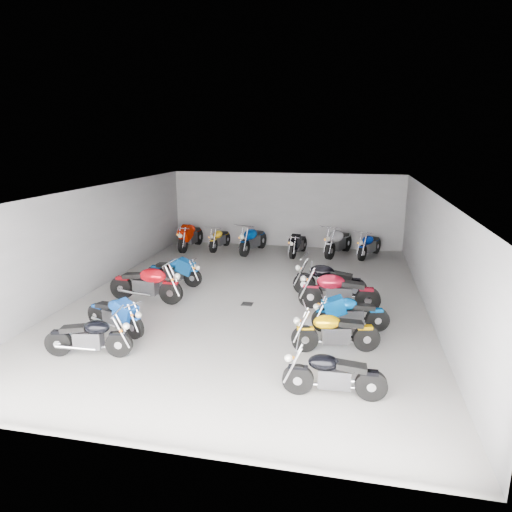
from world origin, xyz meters
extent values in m
plane|color=gray|center=(0.00, 0.00, 0.00)|extent=(14.00, 14.00, 0.00)
cube|color=gray|center=(0.00, 7.00, 1.60)|extent=(10.00, 0.10, 3.20)
cube|color=gray|center=(-5.00, 0.00, 1.60)|extent=(0.10, 14.00, 3.20)
cube|color=gray|center=(5.00, 0.00, 1.60)|extent=(0.10, 14.00, 3.20)
cube|color=#232326|center=(0.00, 0.00, 3.22)|extent=(10.00, 14.00, 0.04)
cube|color=black|center=(0.00, -0.50, 0.01)|extent=(0.32, 0.32, 0.01)
cylinder|color=black|center=(-2.00, -4.25, 0.30)|extent=(0.60, 0.21, 0.59)
cylinder|color=black|center=(-3.32, -4.46, 0.30)|extent=(0.61, 0.23, 0.59)
cube|color=#2D2D30|center=(-2.66, -4.35, 0.39)|extent=(0.64, 0.37, 0.37)
ellipsoid|color=black|center=(-2.46, -4.32, 0.68)|extent=(0.68, 0.47, 0.33)
cube|color=black|center=(-2.95, -4.40, 0.65)|extent=(0.60, 0.35, 0.17)
cylinder|color=black|center=(-2.11, -3.31, 0.29)|extent=(0.59, 0.32, 0.59)
cylinder|color=black|center=(-3.35, -2.83, 0.29)|extent=(0.60, 0.34, 0.59)
cube|color=#2D2D30|center=(-2.73, -3.07, 0.39)|extent=(0.66, 0.47, 0.37)
ellipsoid|color=#0E3F99|center=(-2.55, -3.14, 0.68)|extent=(0.72, 0.57, 0.33)
cube|color=black|center=(-3.01, -2.96, 0.64)|extent=(0.61, 0.44, 0.17)
cylinder|color=black|center=(-2.14, -0.94, 0.35)|extent=(0.71, 0.19, 0.70)
cylinder|color=black|center=(-3.72, -0.84, 0.35)|extent=(0.71, 0.21, 0.70)
cube|color=#2D2D30|center=(-2.93, -0.89, 0.46)|extent=(0.73, 0.37, 0.44)
ellipsoid|color=#A60812|center=(-2.69, -0.90, 0.81)|extent=(0.77, 0.48, 0.39)
cube|color=black|center=(-3.28, -0.87, 0.77)|extent=(0.68, 0.35, 0.20)
cylinder|color=black|center=(-2.06, 0.69, 0.30)|extent=(0.61, 0.18, 0.60)
cylinder|color=black|center=(-3.40, 0.82, 0.30)|extent=(0.61, 0.20, 0.60)
cube|color=#2D2D30|center=(-2.73, 0.76, 0.39)|extent=(0.63, 0.34, 0.37)
ellipsoid|color=#0F51A1|center=(-2.53, 0.73, 0.69)|extent=(0.67, 0.44, 0.34)
cube|color=black|center=(-3.03, 0.79, 0.65)|extent=(0.59, 0.32, 0.17)
cylinder|color=black|center=(1.99, -4.93, 0.29)|extent=(0.59, 0.14, 0.59)
cylinder|color=black|center=(3.32, -4.87, 0.29)|extent=(0.59, 0.16, 0.59)
cube|color=#2D2D30|center=(2.66, -4.90, 0.38)|extent=(0.61, 0.30, 0.37)
ellipsoid|color=black|center=(2.45, -4.91, 0.68)|extent=(0.64, 0.39, 0.33)
cube|color=black|center=(2.95, -4.89, 0.64)|extent=(0.57, 0.28, 0.17)
cylinder|color=black|center=(1.94, -3.15, 0.30)|extent=(0.62, 0.26, 0.61)
cylinder|color=black|center=(3.28, -2.85, 0.30)|extent=(0.62, 0.27, 0.61)
cube|color=#2D2D30|center=(2.61, -3.00, 0.40)|extent=(0.67, 0.42, 0.38)
ellipsoid|color=#D79D04|center=(2.40, -3.05, 0.70)|extent=(0.71, 0.51, 0.34)
cube|color=black|center=(2.90, -2.93, 0.66)|extent=(0.62, 0.39, 0.17)
cylinder|color=black|center=(2.27, -1.96, 0.29)|extent=(0.60, 0.24, 0.59)
cylinder|color=black|center=(3.57, -1.67, 0.29)|extent=(0.61, 0.26, 0.59)
cube|color=#2D2D30|center=(2.92, -1.82, 0.39)|extent=(0.64, 0.40, 0.37)
ellipsoid|color=#0454AA|center=(2.72, -1.86, 0.68)|extent=(0.69, 0.50, 0.33)
cube|color=black|center=(3.21, -1.75, 0.64)|extent=(0.60, 0.37, 0.17)
cylinder|color=black|center=(1.81, -0.41, 0.35)|extent=(0.69, 0.16, 0.69)
cylinder|color=black|center=(3.37, -0.37, 0.35)|extent=(0.69, 0.18, 0.69)
cube|color=#2D2D30|center=(2.59, -0.39, 0.45)|extent=(0.71, 0.34, 0.43)
ellipsoid|color=maroon|center=(2.36, -0.39, 0.80)|extent=(0.74, 0.45, 0.39)
cube|color=black|center=(2.94, -0.38, 0.75)|extent=(0.66, 0.32, 0.20)
cylinder|color=black|center=(1.51, 0.68, 0.34)|extent=(0.69, 0.24, 0.68)
cylinder|color=black|center=(3.04, 0.44, 0.34)|extent=(0.70, 0.26, 0.68)
cube|color=#2D2D30|center=(2.28, 0.56, 0.45)|extent=(0.73, 0.42, 0.42)
ellipsoid|color=black|center=(2.04, 0.60, 0.79)|extent=(0.78, 0.53, 0.38)
cube|color=black|center=(2.61, 0.51, 0.74)|extent=(0.68, 0.39, 0.19)
cylinder|color=black|center=(-3.96, 4.82, 0.36)|extent=(0.19, 0.73, 0.72)
cylinder|color=black|center=(-3.85, 6.44, 0.36)|extent=(0.22, 0.73, 0.72)
cube|color=#2D2D30|center=(-3.91, 5.63, 0.47)|extent=(0.38, 0.75, 0.45)
ellipsoid|color=#AD1300|center=(-3.92, 5.38, 0.83)|extent=(0.50, 0.79, 0.40)
cube|color=black|center=(-3.88, 5.99, 0.78)|extent=(0.36, 0.70, 0.20)
cylinder|color=black|center=(-2.74, 5.13, 0.30)|extent=(0.20, 0.61, 0.60)
cylinder|color=black|center=(-2.56, 6.47, 0.30)|extent=(0.22, 0.61, 0.60)
cube|color=#2D2D30|center=(-2.65, 5.80, 0.39)|extent=(0.36, 0.64, 0.37)
ellipsoid|color=yellow|center=(-2.67, 5.60, 0.69)|extent=(0.46, 0.68, 0.34)
cube|color=black|center=(-2.61, 6.10, 0.66)|extent=(0.34, 0.60, 0.17)
cylinder|color=black|center=(-1.32, 4.78, 0.35)|extent=(0.31, 0.72, 0.71)
cylinder|color=black|center=(-0.94, 6.34, 0.35)|extent=(0.33, 0.73, 0.71)
cube|color=#2D2D30|center=(-1.13, 5.56, 0.47)|extent=(0.49, 0.78, 0.44)
ellipsoid|color=navy|center=(-1.19, 5.32, 0.82)|extent=(0.61, 0.84, 0.40)
cube|color=black|center=(-1.05, 5.90, 0.78)|extent=(0.46, 0.73, 0.20)
cylinder|color=black|center=(0.62, 4.82, 0.30)|extent=(0.24, 0.61, 0.60)
cylinder|color=black|center=(0.89, 6.15, 0.30)|extent=(0.25, 0.61, 0.60)
cube|color=#2D2D30|center=(0.76, 5.48, 0.39)|extent=(0.39, 0.65, 0.37)
ellipsoid|color=black|center=(0.72, 5.28, 0.69)|extent=(0.49, 0.70, 0.34)
cube|color=black|center=(0.81, 5.78, 0.65)|extent=(0.37, 0.61, 0.17)
cylinder|color=black|center=(2.06, 5.04, 0.36)|extent=(0.41, 0.72, 0.72)
cylinder|color=black|center=(2.67, 6.56, 0.36)|extent=(0.43, 0.73, 0.72)
cube|color=#2D2D30|center=(2.36, 5.80, 0.47)|extent=(0.59, 0.81, 0.45)
ellipsoid|color=silver|center=(2.27, 5.57, 0.83)|extent=(0.70, 0.88, 0.41)
cube|color=black|center=(2.50, 6.13, 0.79)|extent=(0.55, 0.76, 0.21)
cylinder|color=black|center=(3.30, 5.08, 0.32)|extent=(0.37, 0.64, 0.64)
cylinder|color=black|center=(3.88, 6.41, 0.32)|extent=(0.39, 0.65, 0.64)
cube|color=#2D2D30|center=(3.59, 5.75, 0.42)|extent=(0.53, 0.71, 0.40)
ellipsoid|color=#05279D|center=(3.50, 5.54, 0.74)|extent=(0.64, 0.78, 0.36)
cube|color=black|center=(3.72, 6.04, 0.70)|extent=(0.50, 0.67, 0.18)
camera|label=1|loc=(2.80, -12.55, 4.64)|focal=32.00mm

